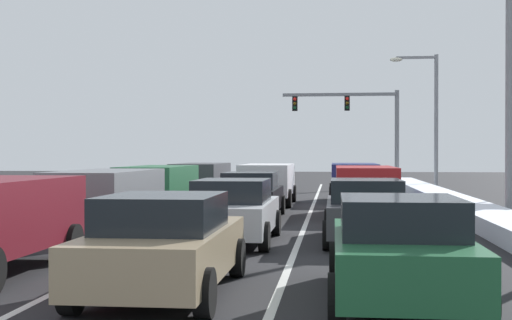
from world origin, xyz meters
TOP-DOWN VIEW (x-y plane):
  - ground_plane at (0.00, 16.89)m, footprint 120.00×120.00m
  - lane_stripe_between_right_lane_and_center_lane at (1.70, 21.11)m, footprint 0.14×46.44m
  - lane_stripe_between_center_lane_and_left_lane at (-1.70, 21.11)m, footprint 0.14×46.44m
  - snow_bank_right_shoulder at (7.00, 21.11)m, footprint 1.47×46.44m
  - snow_bank_left_shoulder at (-7.00, 21.11)m, footprint 1.53×46.44m
  - sedan_green_right_lane_nearest at (3.46, 5.90)m, footprint 2.00×4.50m
  - sedan_charcoal_right_lane_second at (3.29, 12.75)m, footprint 2.00×4.50m
  - suv_red_right_lane_third at (3.60, 19.97)m, footprint 2.16×4.90m
  - suv_navy_right_lane_fourth at (3.43, 26.99)m, footprint 2.16×4.90m
  - sedan_tan_center_lane_nearest at (-0.01, 6.14)m, footprint 2.00×4.50m
  - sedan_silver_center_lane_second at (0.16, 12.32)m, footprint 2.00×4.50m
  - sedan_black_center_lane_third at (-0.16, 18.65)m, footprint 2.00×4.50m
  - suv_white_center_lane_fourth at (-0.18, 24.75)m, footprint 2.16×4.90m
  - suv_gray_left_lane_second at (-3.48, 13.99)m, footprint 2.16×4.90m
  - suv_green_left_lane_third at (-3.64, 20.19)m, footprint 2.16×4.90m
  - suv_charcoal_left_lane_fourth at (-3.36, 26.91)m, footprint 2.16×4.90m
  - traffic_light_gantry at (4.27, 42.21)m, footprint 7.54×0.47m
  - street_lamp_right_mid at (7.71, 19.00)m, footprint 2.66×0.36m
  - street_lamp_right_far at (7.81, 35.89)m, footprint 2.66×0.36m

SIDE VIEW (x-z plane):
  - ground_plane at x=0.00m, z-range 0.00..0.00m
  - lane_stripe_between_right_lane_and_center_lane at x=1.70m, z-range 0.00..0.01m
  - lane_stripe_between_center_lane_and_left_lane at x=-1.70m, z-range 0.00..0.01m
  - snow_bank_right_shoulder at x=7.00m, z-range 0.00..0.48m
  - snow_bank_left_shoulder at x=-7.00m, z-range 0.00..0.57m
  - sedan_green_right_lane_nearest at x=3.46m, z-range 0.01..1.52m
  - sedan_charcoal_right_lane_second at x=3.29m, z-range 0.01..1.52m
  - sedan_tan_center_lane_nearest at x=-0.01m, z-range 0.01..1.52m
  - sedan_silver_center_lane_second at x=0.16m, z-range 0.01..1.52m
  - sedan_black_center_lane_third at x=-0.16m, z-range 0.01..1.52m
  - suv_red_right_lane_third at x=3.60m, z-range 0.18..1.85m
  - suv_navy_right_lane_fourth at x=3.43m, z-range 0.18..1.85m
  - suv_white_center_lane_fourth at x=-0.18m, z-range 0.18..1.85m
  - suv_gray_left_lane_second at x=-3.48m, z-range 0.18..1.85m
  - suv_green_left_lane_third at x=-3.64m, z-range 0.18..1.85m
  - suv_charcoal_left_lane_fourth at x=-3.36m, z-range 0.18..1.85m
  - traffic_light_gantry at x=4.27m, z-range 1.40..7.60m
  - street_lamp_right_far at x=7.81m, z-range 0.79..8.39m
  - street_lamp_right_mid at x=7.71m, z-range 0.80..8.71m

